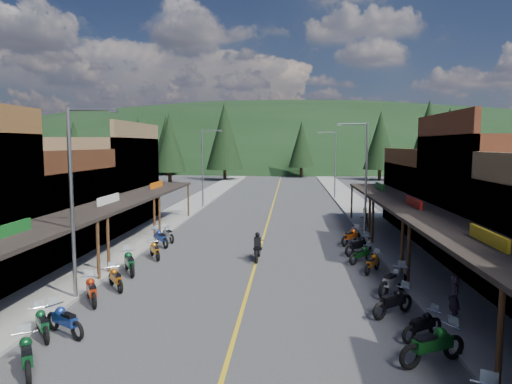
% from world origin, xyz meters
% --- Properties ---
extents(ground, '(220.00, 220.00, 0.00)m').
position_xyz_m(ground, '(0.00, 0.00, 0.00)').
color(ground, '#38383A').
rests_on(ground, ground).
extents(centerline, '(0.15, 90.00, 0.01)m').
position_xyz_m(centerline, '(0.00, 20.00, 0.01)').
color(centerline, gold).
rests_on(centerline, ground).
extents(sidewalk_west, '(3.40, 94.00, 0.15)m').
position_xyz_m(sidewalk_west, '(-8.70, 20.00, 0.07)').
color(sidewalk_west, gray).
rests_on(sidewalk_west, ground).
extents(sidewalk_east, '(3.40, 94.00, 0.15)m').
position_xyz_m(sidewalk_east, '(8.70, 20.00, 0.07)').
color(sidewalk_east, gray).
rests_on(sidewalk_east, ground).
extents(shop_west_2, '(10.90, 9.00, 6.20)m').
position_xyz_m(shop_west_2, '(-13.75, 1.70, 2.53)').
color(shop_west_2, '#3F2111').
rests_on(shop_west_2, ground).
extents(shop_west_3, '(10.90, 10.20, 8.20)m').
position_xyz_m(shop_west_3, '(-13.78, 11.30, 3.52)').
color(shop_west_3, brown).
rests_on(shop_west_3, ground).
extents(shop_east_2, '(10.90, 9.00, 8.20)m').
position_xyz_m(shop_east_2, '(13.78, 1.70, 3.52)').
color(shop_east_2, '#562B19').
rests_on(shop_east_2, ground).
extents(shop_east_3, '(10.90, 10.20, 6.20)m').
position_xyz_m(shop_east_3, '(13.75, 11.30, 2.53)').
color(shop_east_3, '#4C2D16').
rests_on(shop_east_3, ground).
extents(streetlight_0, '(2.16, 0.18, 8.00)m').
position_xyz_m(streetlight_0, '(-6.95, -6.00, 4.46)').
color(streetlight_0, gray).
rests_on(streetlight_0, ground).
extents(streetlight_1, '(2.16, 0.18, 8.00)m').
position_xyz_m(streetlight_1, '(-6.95, 22.00, 4.46)').
color(streetlight_1, gray).
rests_on(streetlight_1, ground).
extents(streetlight_2, '(2.16, 0.18, 8.00)m').
position_xyz_m(streetlight_2, '(6.95, 8.00, 4.46)').
color(streetlight_2, gray).
rests_on(streetlight_2, ground).
extents(streetlight_3, '(2.16, 0.18, 8.00)m').
position_xyz_m(streetlight_3, '(6.95, 30.00, 4.46)').
color(streetlight_3, gray).
rests_on(streetlight_3, ground).
extents(ridge_hill, '(310.00, 140.00, 60.00)m').
position_xyz_m(ridge_hill, '(0.00, 135.00, 0.00)').
color(ridge_hill, black).
rests_on(ridge_hill, ground).
extents(pine_0, '(5.04, 5.04, 11.00)m').
position_xyz_m(pine_0, '(-40.00, 62.00, 6.48)').
color(pine_0, black).
rests_on(pine_0, ground).
extents(pine_1, '(5.88, 5.88, 12.50)m').
position_xyz_m(pine_1, '(-24.00, 70.00, 7.24)').
color(pine_1, black).
rests_on(pine_1, ground).
extents(pine_2, '(6.72, 6.72, 14.00)m').
position_xyz_m(pine_2, '(-10.00, 58.00, 7.99)').
color(pine_2, black).
rests_on(pine_2, ground).
extents(pine_3, '(5.04, 5.04, 11.00)m').
position_xyz_m(pine_3, '(4.00, 66.00, 6.48)').
color(pine_3, black).
rests_on(pine_3, ground).
extents(pine_4, '(5.88, 5.88, 12.50)m').
position_xyz_m(pine_4, '(18.00, 60.00, 7.24)').
color(pine_4, black).
rests_on(pine_4, ground).
extents(pine_5, '(6.72, 6.72, 14.00)m').
position_xyz_m(pine_5, '(34.00, 72.00, 7.99)').
color(pine_5, black).
rests_on(pine_5, ground).
extents(pine_7, '(5.88, 5.88, 12.50)m').
position_xyz_m(pine_7, '(-32.00, 76.00, 7.24)').
color(pine_7, black).
rests_on(pine_7, ground).
extents(pine_8, '(4.48, 4.48, 10.00)m').
position_xyz_m(pine_8, '(-22.00, 40.00, 5.98)').
color(pine_8, black).
rests_on(pine_8, ground).
extents(pine_9, '(4.93, 4.93, 10.80)m').
position_xyz_m(pine_9, '(24.00, 45.00, 6.38)').
color(pine_9, black).
rests_on(pine_9, ground).
extents(pine_10, '(5.38, 5.38, 11.60)m').
position_xyz_m(pine_10, '(-18.00, 50.00, 6.78)').
color(pine_10, black).
rests_on(pine_10, ground).
extents(pine_11, '(5.82, 5.82, 12.40)m').
position_xyz_m(pine_11, '(20.00, 38.00, 7.19)').
color(pine_11, black).
rests_on(pine_11, ground).
extents(bike_west_2, '(1.73, 2.13, 1.19)m').
position_xyz_m(bike_west_2, '(-5.60, -12.06, 0.60)').
color(bike_west_2, '#0C401C').
rests_on(bike_west_2, ground).
extents(bike_west_3, '(1.68, 1.86, 1.08)m').
position_xyz_m(bike_west_3, '(-6.48, -9.68, 0.54)').
color(bike_west_3, '#0E4722').
rests_on(bike_west_3, ground).
extents(bike_west_4, '(2.11, 1.66, 1.18)m').
position_xyz_m(bike_west_4, '(-5.80, -9.48, 0.59)').
color(bike_west_4, navy).
rests_on(bike_west_4, ground).
extents(bike_west_5, '(1.70, 2.18, 1.21)m').
position_xyz_m(bike_west_5, '(-6.26, -6.32, 0.60)').
color(bike_west_5, '#B22B0C').
rests_on(bike_west_5, ground).
extents(bike_west_6, '(1.68, 1.93, 1.10)m').
position_xyz_m(bike_west_6, '(-5.95, -4.49, 0.55)').
color(bike_west_6, '#9B4D0B').
rests_on(bike_west_6, ground).
extents(bike_west_7, '(1.76, 2.34, 1.29)m').
position_xyz_m(bike_west_7, '(-6.21, -2.01, 0.65)').
color(bike_west_7, '#0E4621').
rests_on(bike_west_7, ground).
extents(bike_west_8, '(1.51, 1.96, 1.09)m').
position_xyz_m(bike_west_8, '(-5.83, 1.08, 0.54)').
color(bike_west_8, '#B8680D').
rests_on(bike_west_8, ground).
extents(bike_west_9, '(1.91, 2.13, 1.23)m').
position_xyz_m(bike_west_9, '(-6.40, 4.18, 0.62)').
color(bike_west_9, navy).
rests_on(bike_west_9, ground).
extents(bike_west_10, '(1.69, 2.03, 1.15)m').
position_xyz_m(bike_west_10, '(-6.31, 5.66, 0.57)').
color(bike_west_10, '#959499').
rests_on(bike_west_10, ground).
extents(bike_east_3, '(2.43, 1.75, 1.33)m').
position_xyz_m(bike_east_3, '(6.11, -10.64, 0.67)').
color(bike_east_3, '#0E4615').
rests_on(bike_east_3, ground).
extents(bike_east_4, '(1.88, 1.60, 1.07)m').
position_xyz_m(bike_east_4, '(6.32, -8.86, 0.53)').
color(bike_east_4, black).
rests_on(bike_east_4, ground).
extents(bike_east_5, '(2.08, 1.86, 1.20)m').
position_xyz_m(bike_east_5, '(5.80, -6.80, 0.60)').
color(bike_east_5, black).
rests_on(bike_east_5, ground).
extents(bike_east_6, '(2.09, 2.28, 1.33)m').
position_xyz_m(bike_east_6, '(6.36, -4.26, 0.66)').
color(bike_east_6, gray).
rests_on(bike_east_6, ground).
extents(bike_east_7, '(1.50, 1.99, 1.10)m').
position_xyz_m(bike_east_7, '(6.07, -0.86, 0.55)').
color(bike_east_7, '#9A520B').
rests_on(bike_east_7, ground).
extents(bike_east_8, '(1.84, 1.78, 1.10)m').
position_xyz_m(bike_east_8, '(5.79, 0.94, 0.55)').
color(bike_east_8, '#0A360F').
rests_on(bike_east_8, ground).
extents(bike_east_9, '(2.16, 2.03, 1.27)m').
position_xyz_m(bike_east_9, '(5.92, 2.86, 0.64)').
color(bike_east_9, black).
rests_on(bike_east_9, ground).
extents(bike_east_10, '(1.92, 2.17, 1.25)m').
position_xyz_m(bike_east_10, '(5.83, 5.58, 0.62)').
color(bike_east_10, '#C3480D').
rests_on(bike_east_10, ground).
extents(rider_on_bike, '(0.77, 2.20, 1.66)m').
position_xyz_m(rider_on_bike, '(0.06, 1.17, 0.67)').
color(rider_on_bike, black).
rests_on(rider_on_bike, ground).
extents(pedestrian_east_a, '(0.41, 0.63, 1.71)m').
position_xyz_m(pedestrian_east_a, '(7.76, -7.56, 1.01)').
color(pedestrian_east_a, '#291F2E').
rests_on(pedestrian_east_a, sidewalk_east).
extents(pedestrian_east_b, '(0.87, 0.72, 1.55)m').
position_xyz_m(pedestrian_east_b, '(7.52, 10.94, 0.93)').
color(pedestrian_east_b, brown).
rests_on(pedestrian_east_b, sidewalk_east).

